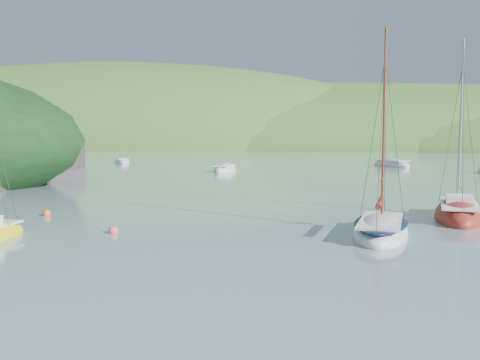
# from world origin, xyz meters

# --- Properties ---
(ground) EXTENTS (700.00, 700.00, 0.00)m
(ground) POSITION_xyz_m (0.00, 0.00, 0.00)
(ground) COLOR slate
(ground) RESTS_ON ground
(shoreline_hills) EXTENTS (690.00, 135.00, 56.00)m
(shoreline_hills) POSITION_xyz_m (-9.66, 172.42, 0.00)
(shoreline_hills) COLOR #326225
(shoreline_hills) RESTS_ON ground
(daysailer_white) EXTENTS (3.81, 6.91, 10.06)m
(daysailer_white) POSITION_xyz_m (5.40, 3.93, 0.23)
(daysailer_white) COLOR silver
(daysailer_white) RESTS_ON ground
(sloop_red) EXTENTS (4.18, 7.55, 10.59)m
(sloop_red) POSITION_xyz_m (10.42, 9.13, 0.21)
(sloop_red) COLOR maroon
(sloop_red) RESTS_ON ground
(distant_sloop_a) EXTENTS (3.20, 6.73, 9.23)m
(distant_sloop_a) POSITION_xyz_m (-6.42, 44.57, 0.16)
(distant_sloop_a) COLOR silver
(distant_sloop_a) RESTS_ON ground
(distant_sloop_b) EXTENTS (5.49, 8.02, 10.82)m
(distant_sloop_b) POSITION_xyz_m (15.91, 56.63, 0.18)
(distant_sloop_b) COLOR silver
(distant_sloop_b) RESTS_ON ground
(distant_sloop_c) EXTENTS (4.40, 6.62, 8.92)m
(distant_sloop_c) POSITION_xyz_m (-24.73, 61.73, 0.16)
(distant_sloop_c) COLOR silver
(distant_sloop_c) RESTS_ON ground
(mooring_buoys) EXTENTS (27.14, 7.72, 0.48)m
(mooring_buoys) POSITION_xyz_m (-0.69, 7.72, 0.12)
(mooring_buoys) COLOR #FC5361
(mooring_buoys) RESTS_ON ground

